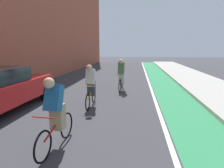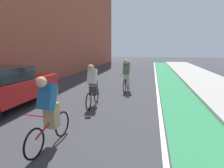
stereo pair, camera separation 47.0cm
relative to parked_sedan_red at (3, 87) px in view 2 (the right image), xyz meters
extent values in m
plane|color=#38383D|center=(3.08, 4.61, -0.79)|extent=(81.38, 81.38, 0.00)
cube|color=#2D8451|center=(6.42, 6.61, -0.79)|extent=(1.60, 36.99, 0.00)
cube|color=white|center=(5.52, 6.61, -0.78)|extent=(0.12, 36.99, 0.00)
cube|color=#A8A59E|center=(8.75, 6.61, -0.72)|extent=(3.08, 36.99, 0.14)
cube|color=red|center=(0.00, 0.05, -0.11)|extent=(1.95, 4.38, 0.70)
cylinder|color=black|center=(-0.87, 1.69, -0.46)|extent=(0.22, 0.66, 0.66)
cylinder|color=black|center=(0.89, 1.68, -0.46)|extent=(0.22, 0.66, 0.66)
torus|color=black|center=(2.98, -2.69, -0.47)|extent=(0.09, 0.63, 0.63)
torus|color=black|center=(3.06, -1.64, -0.47)|extent=(0.09, 0.63, 0.63)
cylinder|color=red|center=(3.02, -2.17, -0.25)|extent=(0.11, 0.96, 0.33)
cylinder|color=red|center=(3.04, -1.98, -0.17)|extent=(0.04, 0.12, 0.55)
cylinder|color=red|center=(2.99, -2.61, 0.08)|extent=(0.48, 0.06, 0.02)
cube|color=tan|center=(3.03, -2.06, -0.10)|extent=(0.30, 0.26, 0.56)
cube|color=#1E598C|center=(3.02, -2.19, 0.36)|extent=(0.35, 0.42, 0.60)
sphere|color=tan|center=(3.01, -2.35, 0.70)|extent=(0.22, 0.22, 0.22)
cube|color=tan|center=(3.03, -2.07, 0.38)|extent=(0.28, 0.29, 0.39)
torus|color=black|center=(3.05, 0.42, -0.47)|extent=(0.05, 0.63, 0.62)
torus|color=black|center=(3.03, 1.47, -0.47)|extent=(0.05, 0.63, 0.62)
cylinder|color=gold|center=(3.04, 0.95, -0.25)|extent=(0.06, 0.96, 0.33)
cylinder|color=gold|center=(3.04, 1.13, -0.17)|extent=(0.04, 0.12, 0.55)
cylinder|color=gold|center=(3.05, 0.50, 0.08)|extent=(0.48, 0.03, 0.02)
cube|color=#333842|center=(3.04, 1.05, -0.10)|extent=(0.28, 0.25, 0.56)
cube|color=beige|center=(3.04, 0.92, 0.36)|extent=(0.33, 0.41, 0.60)
sphere|color=tan|center=(3.04, 0.77, 0.70)|extent=(0.22, 0.22, 0.22)
torus|color=black|center=(3.91, 3.32, -0.44)|extent=(0.07, 0.70, 0.70)
torus|color=black|center=(3.96, 4.37, -0.44)|extent=(0.07, 0.70, 0.70)
cylinder|color=black|center=(3.94, 3.84, -0.22)|extent=(0.08, 0.96, 0.33)
cylinder|color=black|center=(3.94, 4.03, -0.14)|extent=(0.04, 0.12, 0.55)
cylinder|color=black|center=(3.92, 3.40, 0.11)|extent=(0.48, 0.05, 0.02)
cube|color=beige|center=(3.94, 3.95, -0.07)|extent=(0.29, 0.25, 0.56)
cube|color=#4C7247|center=(3.93, 3.82, 0.39)|extent=(0.34, 0.41, 0.60)
sphere|color=tan|center=(3.93, 3.66, 0.73)|extent=(0.22, 0.22, 0.22)
camera|label=1|loc=(4.72, -5.86, 1.36)|focal=30.74mm
camera|label=2|loc=(5.18, -5.78, 1.36)|focal=30.74mm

